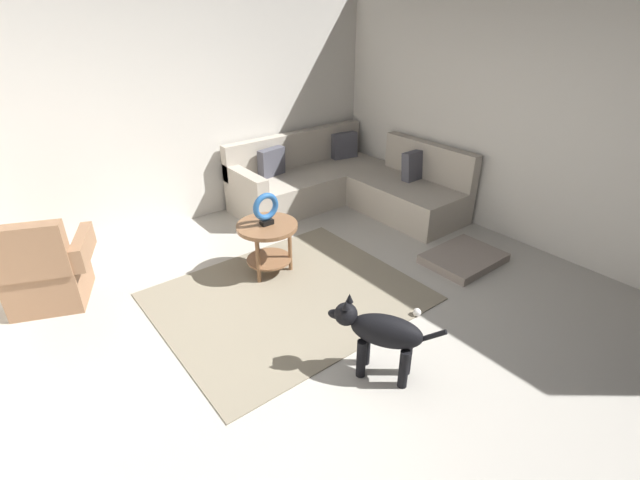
% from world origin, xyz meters
% --- Properties ---
extents(ground_plane, '(6.00, 6.00, 0.10)m').
position_xyz_m(ground_plane, '(0.00, 0.00, -0.05)').
color(ground_plane, '#B7B2A8').
extents(wall_back, '(6.00, 0.12, 2.70)m').
position_xyz_m(wall_back, '(0.00, 2.94, 1.35)').
color(wall_back, silver).
rests_on(wall_back, ground_plane).
extents(wall_right, '(0.12, 6.00, 2.70)m').
position_xyz_m(wall_right, '(2.94, 0.00, 1.35)').
color(wall_right, silver).
rests_on(wall_right, ground_plane).
extents(area_rug, '(2.30, 1.90, 0.01)m').
position_xyz_m(area_rug, '(0.15, 0.70, 0.01)').
color(area_rug, gray).
rests_on(area_rug, ground_plane).
extents(sectional_couch, '(2.20, 2.25, 0.88)m').
position_xyz_m(sectional_couch, '(1.99, 2.01, 0.29)').
color(sectional_couch, '#B2A899').
rests_on(sectional_couch, ground_plane).
extents(armchair, '(0.97, 0.86, 0.88)m').
position_xyz_m(armchair, '(-1.60, 1.97, 0.32)').
color(armchair, '#936B4C').
rests_on(armchair, ground_plane).
extents(side_table, '(0.60, 0.60, 0.54)m').
position_xyz_m(side_table, '(0.26, 1.19, 0.42)').
color(side_table, brown).
rests_on(side_table, ground_plane).
extents(torus_sculpture, '(0.28, 0.08, 0.33)m').
position_xyz_m(torus_sculpture, '(0.26, 1.19, 0.71)').
color(torus_sculpture, black).
rests_on(torus_sculpture, side_table).
extents(dog_bed_mat, '(0.80, 0.60, 0.09)m').
position_xyz_m(dog_bed_mat, '(1.98, 0.08, 0.04)').
color(dog_bed_mat, gray).
rests_on(dog_bed_mat, ground_plane).
extents(dog, '(0.50, 0.74, 0.63)m').
position_xyz_m(dog, '(0.12, -0.52, 0.38)').
color(dog, black).
rests_on(dog, ground_plane).
extents(dog_toy_ball, '(0.07, 0.07, 0.07)m').
position_xyz_m(dog_toy_ball, '(0.88, -0.24, 0.04)').
color(dog_toy_ball, silver).
rests_on(dog_toy_ball, ground_plane).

